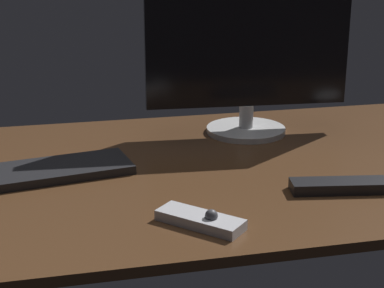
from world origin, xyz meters
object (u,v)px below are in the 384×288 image
at_px(media_remote, 201,220).
at_px(tv_remote, 339,186).
at_px(monitor, 248,54).
at_px(keyboard, 40,172).

distance_m(media_remote, tv_remote, 0.32).
xyz_separation_m(monitor, media_remote, (-0.25, -0.52, -0.20)).
relative_size(keyboard, media_remote, 2.53).
xyz_separation_m(monitor, keyboard, (-0.53, -0.21, -0.20)).
bearing_deg(tv_remote, keyboard, 168.97).
distance_m(monitor, tv_remote, 0.48).
bearing_deg(monitor, media_remote, -111.56).
relative_size(keyboard, tv_remote, 1.96).
bearing_deg(keyboard, tv_remote, -30.28).
relative_size(media_remote, tv_remote, 0.77).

